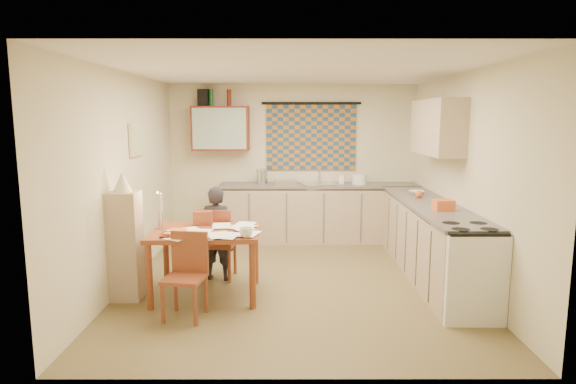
{
  "coord_description": "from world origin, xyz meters",
  "views": [
    {
      "loc": [
        -0.09,
        -5.64,
        1.97
      ],
      "look_at": [
        -0.08,
        0.2,
        1.06
      ],
      "focal_mm": 30.0,
      "sensor_mm": 36.0,
      "label": 1
    }
  ],
  "objects_px": {
    "counter_right": "(430,240)",
    "chair_far": "(218,257)",
    "dining_table": "(206,262)",
    "shelf_stand": "(126,246)",
    "counter_back": "(322,213)",
    "person": "(216,233)",
    "stove": "(467,272)"
  },
  "relations": [
    {
      "from": "dining_table",
      "to": "person",
      "type": "height_order",
      "value": "person"
    },
    {
      "from": "chair_far",
      "to": "person",
      "type": "relative_size",
      "value": 0.77
    },
    {
      "from": "counter_right",
      "to": "dining_table",
      "type": "bearing_deg",
      "value": -165.31
    },
    {
      "from": "counter_back",
      "to": "person",
      "type": "height_order",
      "value": "person"
    },
    {
      "from": "counter_back",
      "to": "stove",
      "type": "height_order",
      "value": "counter_back"
    },
    {
      "from": "counter_back",
      "to": "dining_table",
      "type": "bearing_deg",
      "value": -120.92
    },
    {
      "from": "counter_right",
      "to": "person",
      "type": "xyz_separation_m",
      "value": [
        -2.65,
        -0.16,
        0.13
      ]
    },
    {
      "from": "counter_right",
      "to": "chair_far",
      "type": "distance_m",
      "value": 2.65
    },
    {
      "from": "counter_right",
      "to": "stove",
      "type": "xyz_separation_m",
      "value": [
        -0.0,
        -1.26,
        0.0
      ]
    },
    {
      "from": "counter_right",
      "to": "chair_far",
      "type": "bearing_deg",
      "value": -177.35
    },
    {
      "from": "stove",
      "to": "person",
      "type": "xyz_separation_m",
      "value": [
        -2.65,
        1.1,
        0.12
      ]
    },
    {
      "from": "counter_back",
      "to": "shelf_stand",
      "type": "relative_size",
      "value": 2.78
    },
    {
      "from": "chair_far",
      "to": "person",
      "type": "distance_m",
      "value": 0.31
    },
    {
      "from": "counter_back",
      "to": "chair_far",
      "type": "bearing_deg",
      "value": -127.29
    },
    {
      "from": "dining_table",
      "to": "shelf_stand",
      "type": "xyz_separation_m",
      "value": [
        -0.85,
        -0.09,
        0.21
      ]
    },
    {
      "from": "counter_right",
      "to": "dining_table",
      "type": "xyz_separation_m",
      "value": [
        -2.69,
        -0.7,
        -0.07
      ]
    },
    {
      "from": "dining_table",
      "to": "chair_far",
      "type": "distance_m",
      "value": 0.59
    },
    {
      "from": "dining_table",
      "to": "shelf_stand",
      "type": "height_order",
      "value": "shelf_stand"
    },
    {
      "from": "chair_far",
      "to": "person",
      "type": "bearing_deg",
      "value": 82.63
    },
    {
      "from": "stove",
      "to": "shelf_stand",
      "type": "bearing_deg",
      "value": 172.55
    },
    {
      "from": "chair_far",
      "to": "shelf_stand",
      "type": "distance_m",
      "value": 1.17
    },
    {
      "from": "counter_right",
      "to": "person",
      "type": "relative_size",
      "value": 2.55
    },
    {
      "from": "counter_right",
      "to": "counter_back",
      "type": "bearing_deg",
      "value": 125.09
    },
    {
      "from": "dining_table",
      "to": "chair_far",
      "type": "bearing_deg",
      "value": 83.94
    },
    {
      "from": "counter_back",
      "to": "shelf_stand",
      "type": "distance_m",
      "value": 3.44
    },
    {
      "from": "chair_far",
      "to": "shelf_stand",
      "type": "xyz_separation_m",
      "value": [
        -0.9,
        -0.68,
        0.32
      ]
    },
    {
      "from": "dining_table",
      "to": "counter_back",
      "type": "bearing_deg",
      "value": 57.51
    },
    {
      "from": "chair_far",
      "to": "stove",
      "type": "bearing_deg",
      "value": 162.03
    },
    {
      "from": "counter_right",
      "to": "person",
      "type": "bearing_deg",
      "value": -176.56
    },
    {
      "from": "dining_table",
      "to": "shelf_stand",
      "type": "bearing_deg",
      "value": -175.26
    },
    {
      "from": "stove",
      "to": "chair_far",
      "type": "distance_m",
      "value": 2.88
    },
    {
      "from": "counter_back",
      "to": "counter_right",
      "type": "relative_size",
      "value": 1.12
    }
  ]
}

